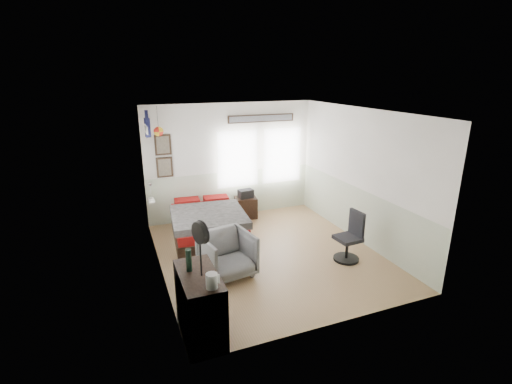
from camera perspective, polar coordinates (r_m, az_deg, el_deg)
ground_plane at (r=7.24m, az=1.92°, el=-9.55°), size 4.00×4.50×0.01m
room_shell at (r=6.80m, az=0.83°, el=3.22°), size 4.02×4.52×2.71m
wall_decor at (r=8.09m, az=-10.85°, el=8.78°), size 3.55×1.32×1.44m
bed at (r=7.83m, az=-7.45°, el=-4.97°), size 1.59×2.12×0.64m
dresser at (r=5.09m, az=-8.60°, el=-16.77°), size 0.48×1.00×0.90m
armchair at (r=6.41m, az=-4.46°, el=-9.55°), size 0.94×0.96×0.76m
nightstand at (r=8.91m, az=-1.57°, el=-2.39°), size 0.56×0.47×0.50m
task_chair at (r=7.10m, az=14.23°, el=-7.23°), size 0.47×0.47×0.94m
kettle at (r=4.51m, az=-6.80°, el=-13.42°), size 0.16×0.14×0.19m
bottle at (r=4.87m, az=-10.31°, el=-10.28°), size 0.08×0.08×0.30m
stand_fan at (r=4.56m, az=-8.56°, el=-6.37°), size 0.17×0.29×0.73m
black_bag at (r=8.79m, az=-1.59°, el=-0.25°), size 0.36×0.26×0.20m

